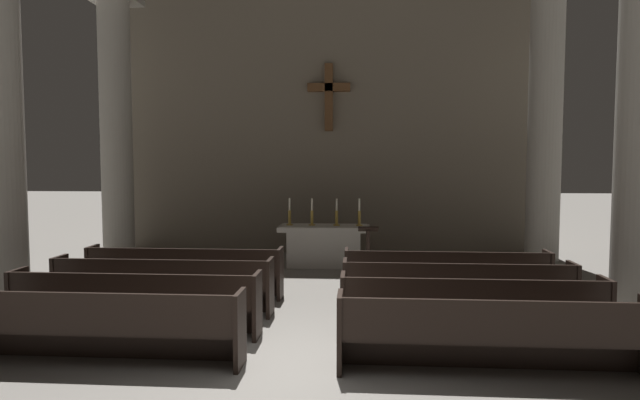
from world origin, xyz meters
TOP-DOWN VIEW (x-y plane):
  - ground_plane at (0.00, 0.00)m, footprint 80.00×80.00m
  - pew_left_row_1 at (-2.42, -0.04)m, footprint 3.67×0.50m
  - pew_left_row_2 at (-2.42, 1.09)m, footprint 3.67×0.50m
  - pew_left_row_3 at (-2.42, 2.21)m, footprint 3.67×0.50m
  - pew_left_row_4 at (-2.42, 3.34)m, footprint 3.67×0.50m
  - pew_right_row_1 at (2.42, -0.04)m, footprint 3.67×0.50m
  - pew_right_row_2 at (2.42, 1.09)m, footprint 3.67×0.50m
  - pew_right_row_3 at (2.42, 2.21)m, footprint 3.67×0.50m
  - pew_right_row_4 at (2.42, 3.34)m, footprint 3.67×0.50m
  - column_left_second at (-5.16, 6.52)m, footprint 1.15×1.15m
  - column_right_second at (5.16, 6.52)m, footprint 1.15×1.15m
  - altar at (0.00, 6.52)m, footprint 2.20×0.90m
  - candlestick_outer_left at (-0.85, 6.52)m, footprint 0.16×0.16m
  - candlestick_inner_left at (-0.30, 6.52)m, footprint 0.16×0.16m
  - candlestick_inner_right at (0.30, 6.52)m, footprint 0.16×0.16m
  - candlestick_outer_right at (0.85, 6.52)m, footprint 0.16×0.16m
  - apse_with_cross at (0.00, 8.69)m, footprint 11.55×0.47m
  - lectern at (1.05, 5.32)m, footprint 0.44×0.36m

SIDE VIEW (x-z plane):
  - ground_plane at x=0.00m, z-range 0.00..0.00m
  - pew_left_row_1 at x=-2.42m, z-range 0.00..0.95m
  - pew_left_row_2 at x=-2.42m, z-range 0.00..0.95m
  - pew_left_row_3 at x=-2.42m, z-range 0.00..0.95m
  - pew_left_row_4 at x=-2.42m, z-range 0.00..0.95m
  - pew_right_row_1 at x=2.42m, z-range 0.00..0.95m
  - pew_right_row_2 at x=2.42m, z-range 0.00..0.95m
  - pew_right_row_3 at x=2.42m, z-range 0.00..0.95m
  - pew_right_row_4 at x=2.42m, z-range 0.00..0.95m
  - altar at x=0.00m, z-range 0.03..1.04m
  - lectern at x=1.05m, z-range -0.03..1.13m
  - candlestick_outer_left at x=-0.85m, z-range 0.89..1.55m
  - candlestick_inner_left at x=-0.30m, z-range 0.89..1.55m
  - candlestick_inner_right at x=0.30m, z-range 0.89..1.55m
  - candlestick_outer_right at x=0.85m, z-range 0.89..1.55m
  - column_left_second at x=-5.16m, z-range -0.08..6.53m
  - column_right_second at x=5.16m, z-range -0.08..6.53m
  - apse_with_cross at x=0.00m, z-range 0.00..7.87m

